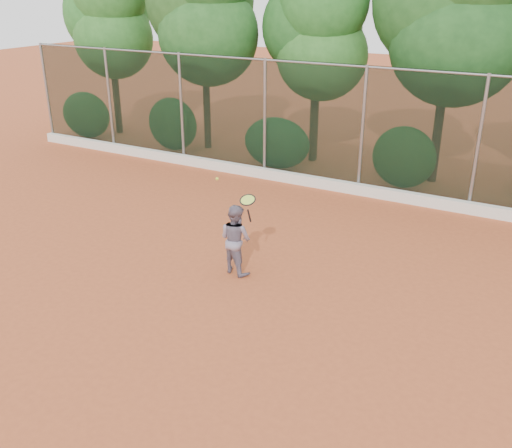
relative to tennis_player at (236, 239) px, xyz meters
The scene contains 7 objects.
ground 1.52m from the tennis_player, 64.31° to the right, with size 80.00×80.00×0.00m, color #B4522A.
concrete_curb 5.68m from the tennis_player, 84.15° to the left, with size 24.00×0.20×0.30m, color silver.
tennis_player is the anchor object (origin of this frame).
chainlink_fence 5.94m from the tennis_player, 84.33° to the left, with size 24.09×0.09×3.50m.
foliage_backdrop 8.61m from the tennis_player, 89.78° to the left, with size 23.70×3.63×7.55m.
tennis_racket 0.94m from the tennis_player, 10.70° to the right, with size 0.35×0.33×0.58m.
tennis_ball_in_flight 1.35m from the tennis_player, 144.67° to the left, with size 0.07×0.07×0.07m.
Camera 1 is at (4.79, -7.72, 5.49)m, focal length 40.00 mm.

